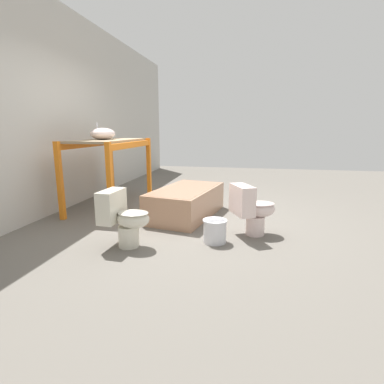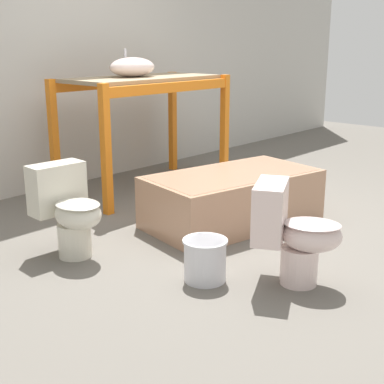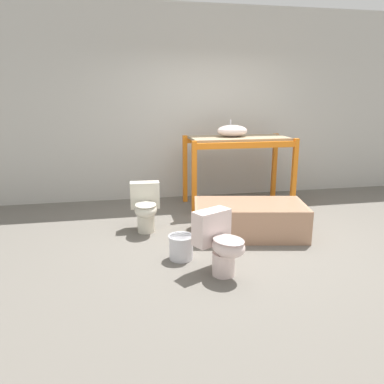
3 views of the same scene
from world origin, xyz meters
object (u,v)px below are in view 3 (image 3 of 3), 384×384
Objects in this scene: toilet_far at (221,242)px; bathtub_main at (249,217)px; bucket_white at (181,247)px; sink_basin at (232,131)px; toilet_near at (145,206)px.

bathtub_main is at bearing 29.03° from toilet_far.
toilet_far reaches higher than bucket_white.
sink_basin reaches higher than toilet_near.
toilet_near is 1.53m from toilet_far.
toilet_far reaches higher than bathtub_main.
sink_basin is 2.64m from toilet_far.
toilet_far is (-0.65, -0.97, 0.10)m from bathtub_main.
bucket_white is at bearing 101.68° from toilet_far.
sink_basin is 0.77× the size of toilet_far.
toilet_near is (-1.30, 0.42, 0.10)m from bathtub_main.
toilet_near is 2.25× the size of bucket_white.
bathtub_main is 1.37m from toilet_near.
sink_basin reaches higher than toilet_far.
toilet_near is 1.00× the size of toilet_far.
bucket_white is (-1.16, -1.93, -1.07)m from sink_basin.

